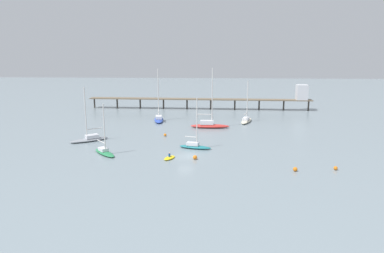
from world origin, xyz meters
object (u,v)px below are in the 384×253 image
(pier, at_px, (238,97))
(sailboat_green, at_px, (104,151))
(sailboat_cream, at_px, (246,120))
(mooring_buoy_outer, at_px, (336,168))
(sailboat_gray, at_px, (90,138))
(sailboat_red, at_px, (209,124))
(mooring_buoy_mid, at_px, (165,135))
(mooring_buoy_far, at_px, (295,169))
(dinghy_yellow, at_px, (169,158))
(sailboat_blue, at_px, (159,118))
(mooring_buoy_near, at_px, (195,157))
(sailboat_teal, at_px, (195,145))

(pier, distance_m, sailboat_green, 59.38)
(sailboat_cream, height_order, mooring_buoy_outer, sailboat_cream)
(sailboat_gray, distance_m, mooring_buoy_outer, 47.02)
(pier, xyz_separation_m, sailboat_red, (-8.67, -28.83, -3.30))
(sailboat_red, bearing_deg, sailboat_green, -127.62)
(mooring_buoy_mid, xyz_separation_m, mooring_buoy_far, (23.09, -21.97, 0.03))
(sailboat_green, bearing_deg, mooring_buoy_far, -13.14)
(sailboat_red, height_order, mooring_buoy_outer, sailboat_red)
(sailboat_cream, height_order, dinghy_yellow, sailboat_cream)
(pier, bearing_deg, sailboat_green, -117.19)
(sailboat_cream, bearing_deg, dinghy_yellow, -115.25)
(sailboat_blue, xyz_separation_m, mooring_buoy_near, (11.55, -34.10, -0.39))
(sailboat_blue, height_order, sailboat_teal, sailboat_blue)
(pier, relative_size, mooring_buoy_mid, 117.44)
(dinghy_yellow, xyz_separation_m, mooring_buoy_far, (20.03, -5.29, 0.13))
(sailboat_gray, bearing_deg, mooring_buoy_far, -23.69)
(sailboat_gray, bearing_deg, mooring_buoy_outer, -19.45)
(dinghy_yellow, bearing_deg, mooring_buoy_mid, 100.39)
(mooring_buoy_far, bearing_deg, mooring_buoy_mid, 136.42)
(sailboat_teal, relative_size, mooring_buoy_far, 14.30)
(sailboat_green, height_order, mooring_buoy_mid, sailboat_green)
(mooring_buoy_far, bearing_deg, mooring_buoy_near, 161.68)
(sailboat_teal, bearing_deg, mooring_buoy_near, -86.42)
(sailboat_red, bearing_deg, mooring_buoy_mid, -135.25)
(sailboat_red, distance_m, sailboat_cream, 12.35)
(mooring_buoy_mid, bearing_deg, sailboat_cream, 42.12)
(mooring_buoy_near, bearing_deg, sailboat_blue, 108.71)
(sailboat_gray, distance_m, sailboat_blue, 25.06)
(mooring_buoy_near, height_order, mooring_buoy_mid, mooring_buoy_near)
(sailboat_green, distance_m, mooring_buoy_outer, 38.93)
(sailboat_blue, xyz_separation_m, mooring_buoy_outer, (33.55, -38.27, -0.45))
(sailboat_blue, bearing_deg, pier, 43.24)
(sailboat_blue, xyz_separation_m, mooring_buoy_far, (27.18, -39.28, -0.42))
(sailboat_green, relative_size, mooring_buoy_mid, 15.09)
(sailboat_green, relative_size, sailboat_cream, 0.85)
(sailboat_red, relative_size, sailboat_green, 1.57)
(sailboat_teal, distance_m, mooring_buoy_mid, 12.06)
(pier, height_order, sailboat_green, sailboat_green)
(sailboat_teal, height_order, dinghy_yellow, sailboat_teal)
(sailboat_red, relative_size, mooring_buoy_mid, 23.73)
(sailboat_red, bearing_deg, sailboat_blue, 149.78)
(sailboat_cream, xyz_separation_m, dinghy_yellow, (-15.98, -33.89, -0.45))
(mooring_buoy_outer, bearing_deg, mooring_buoy_mid, 144.56)
(sailboat_teal, bearing_deg, mooring_buoy_mid, 125.59)
(dinghy_yellow, relative_size, mooring_buoy_near, 4.32)
(sailboat_cream, xyz_separation_m, mooring_buoy_mid, (-19.04, -17.22, -0.35))
(sailboat_red, bearing_deg, sailboat_gray, -148.88)
(dinghy_yellow, height_order, mooring_buoy_mid, dinghy_yellow)
(sailboat_green, bearing_deg, sailboat_gray, 122.91)
(pier, xyz_separation_m, sailboat_cream, (0.89, -21.01, -3.48))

